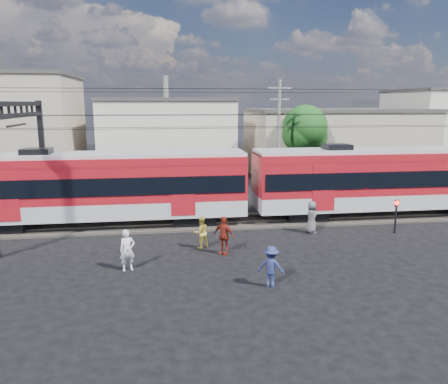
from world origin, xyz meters
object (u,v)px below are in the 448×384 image
(pedestrian_a, at_px, (127,250))
(pedestrian_c, at_px, (271,267))
(commuter_train, at_px, (104,185))
(crossing_signal, at_px, (396,210))

(pedestrian_a, height_order, pedestrian_c, pedestrian_a)
(commuter_train, xyz_separation_m, pedestrian_c, (7.18, -9.23, -1.60))
(pedestrian_a, distance_m, crossing_signal, 14.19)
(crossing_signal, bearing_deg, pedestrian_c, -144.69)
(pedestrian_c, bearing_deg, crossing_signal, -120.44)
(pedestrian_c, xyz_separation_m, crossing_signal, (8.28, 5.86, 0.47))
(commuter_train, height_order, crossing_signal, commuter_train)
(commuter_train, xyz_separation_m, crossing_signal, (15.46, -3.37, -1.14))
(commuter_train, distance_m, crossing_signal, 15.86)
(pedestrian_a, distance_m, pedestrian_c, 6.02)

